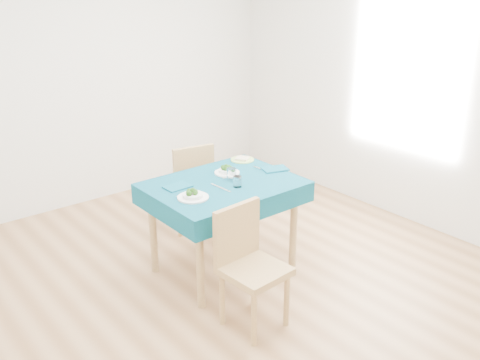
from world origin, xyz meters
TOP-DOWN VIEW (x-y plane):
  - room_shell at (0.00, 0.00)m, footprint 4.02×4.52m
  - table at (0.01, 0.22)m, footprint 1.13×0.86m
  - chair_near at (-0.29, -0.51)m, footprint 0.42×0.45m
  - chair_far at (0.23, 1.06)m, footprint 0.46×0.49m
  - bowl_near at (-0.34, 0.12)m, footprint 0.23×0.23m
  - bowl_far at (0.16, 0.36)m, footprint 0.21×0.21m
  - fork_near at (-0.38, 0.12)m, footprint 0.07×0.17m
  - knife_near at (-0.07, 0.15)m, footprint 0.03×0.23m
  - fork_far at (0.10, 0.37)m, footprint 0.09×0.19m
  - knife_far at (0.44, 0.25)m, footprint 0.03×0.22m
  - napkin_near at (-0.32, 0.36)m, footprint 0.20×0.15m
  - napkin_far at (0.52, 0.18)m, footprint 0.24×0.20m
  - tumbler_center at (0.10, 0.23)m, footprint 0.07×0.07m
  - tumbler_side at (0.05, 0.09)m, footprint 0.07×0.07m
  - side_plate at (0.47, 0.54)m, footprint 0.20×0.20m
  - bread_slice at (0.47, 0.54)m, footprint 0.15×0.15m

SIDE VIEW (x-z plane):
  - table at x=0.01m, z-range 0.00..0.76m
  - chair_far at x=0.23m, z-range 0.00..0.97m
  - chair_near at x=-0.29m, z-range 0.00..0.98m
  - fork_near at x=-0.38m, z-range 0.76..0.76m
  - knife_far at x=0.44m, z-range 0.76..0.76m
  - fork_far at x=0.10m, z-range 0.76..0.76m
  - knife_near at x=-0.07m, z-range 0.76..0.76m
  - side_plate at x=0.47m, z-range 0.76..0.77m
  - napkin_near at x=-0.32m, z-range 0.76..0.77m
  - napkin_far at x=0.52m, z-range 0.76..0.77m
  - bread_slice at x=0.47m, z-range 0.77..0.78m
  - bowl_far at x=0.16m, z-range 0.76..0.82m
  - bowl_near at x=-0.34m, z-range 0.76..0.83m
  - tumbler_side at x=0.05m, z-range 0.76..0.84m
  - tumbler_center at x=0.10m, z-range 0.76..0.85m
  - room_shell at x=0.00m, z-range -0.02..2.71m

